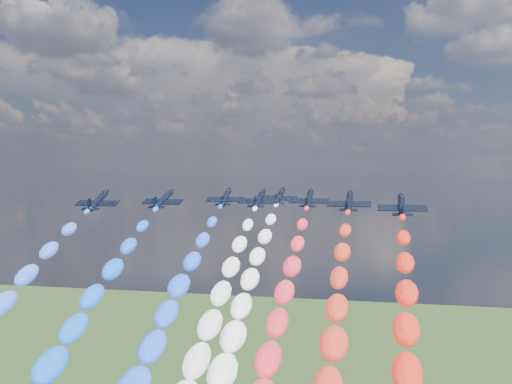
# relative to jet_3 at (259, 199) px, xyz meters

# --- Properties ---
(jet_0) EXTENTS (10.52, 13.85, 7.40)m
(jet_0) POSITION_rel_jet_3_xyz_m (-34.37, -16.75, 0.00)
(jet_0) COLOR black
(jet_1) EXTENTS (10.72, 13.99, 7.40)m
(jet_1) POSITION_rel_jet_3_xyz_m (-21.94, -7.59, 0.00)
(jet_1) COLOR black
(jet_2) EXTENTS (10.62, 13.91, 7.40)m
(jet_2) POSITION_rel_jet_3_xyz_m (-9.91, 5.19, 0.00)
(jet_2) COLOR black
(trail_2) EXTENTS (6.36, 105.91, 58.95)m
(trail_2) POSITION_rel_jet_3_xyz_m (-9.91, -49.80, -28.28)
(trail_2) COLOR blue
(jet_3) EXTENTS (10.01, 13.48, 7.40)m
(jet_3) POSITION_rel_jet_3_xyz_m (0.00, 0.00, 0.00)
(jet_3) COLOR black
(jet_4) EXTENTS (10.35, 13.72, 7.40)m
(jet_4) POSITION_rel_jet_3_xyz_m (2.45, 14.90, 0.00)
(jet_4) COLOR black
(trail_4) EXTENTS (6.36, 105.91, 58.95)m
(trail_4) POSITION_rel_jet_3_xyz_m (2.45, -40.09, -28.28)
(trail_4) COLOR white
(jet_5) EXTENTS (10.13, 13.57, 7.40)m
(jet_5) POSITION_rel_jet_3_xyz_m (11.83, 3.46, 0.00)
(jet_5) COLOR black
(jet_6) EXTENTS (9.87, 13.38, 7.40)m
(jet_6) POSITION_rel_jet_3_xyz_m (22.20, -7.28, 0.00)
(jet_6) COLOR black
(jet_7) EXTENTS (9.97, 13.45, 7.40)m
(jet_7) POSITION_rel_jet_3_xyz_m (33.43, -18.25, 0.00)
(jet_7) COLOR black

